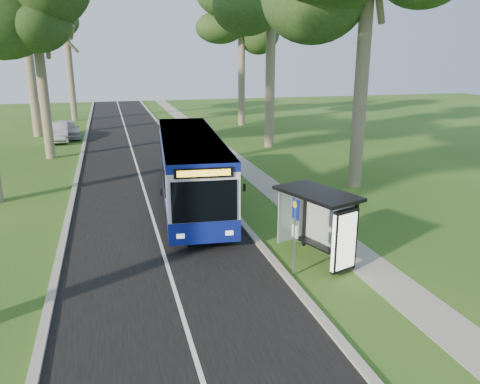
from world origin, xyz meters
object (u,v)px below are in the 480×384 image
(bus_stop_sign, at_px, (295,228))
(car_silver, at_px, (58,132))
(car_white, at_px, (67,129))
(bus, at_px, (190,168))
(bus_shelter, at_px, (326,216))
(litter_bin, at_px, (231,177))

(bus_stop_sign, bearing_deg, car_silver, 99.33)
(car_white, distance_m, car_silver, 1.56)
(bus_stop_sign, bearing_deg, bus, 92.74)
(bus_shelter, bearing_deg, litter_bin, 73.62)
(bus_stop_sign, relative_size, bus_shelter, 0.81)
(car_white, bearing_deg, car_silver, -123.72)
(bus, bearing_deg, bus_stop_sign, -72.79)
(litter_bin, relative_size, car_silver, 0.20)
(bus, distance_m, bus_stop_sign, 8.69)
(litter_bin, bearing_deg, bus_stop_sign, -94.27)
(bus, height_order, litter_bin, bus)
(bus_shelter, xyz_separation_m, car_silver, (-10.61, 27.54, -0.96))
(bus_stop_sign, xyz_separation_m, car_white, (-8.74, 29.40, -0.82))
(litter_bin, bearing_deg, car_white, 117.32)
(bus_shelter, relative_size, car_silver, 0.69)
(litter_bin, bearing_deg, car_silver, 120.82)
(car_white, relative_size, car_silver, 1.00)
(bus_shelter, xyz_separation_m, car_white, (-9.98, 28.96, -0.94))
(bus, relative_size, bus_stop_sign, 4.82)
(litter_bin, xyz_separation_m, car_white, (-9.55, 18.49, 0.32))
(bus, relative_size, car_silver, 2.68)
(litter_bin, distance_m, car_silver, 19.88)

